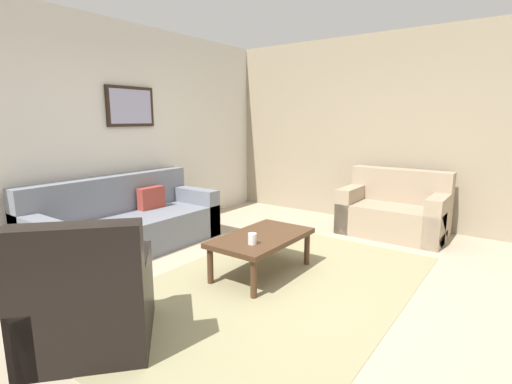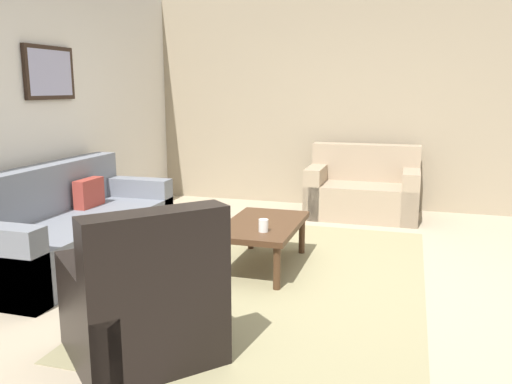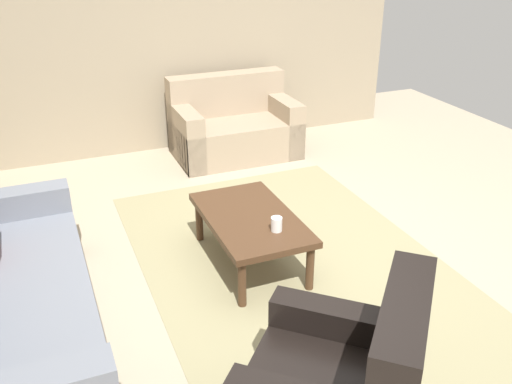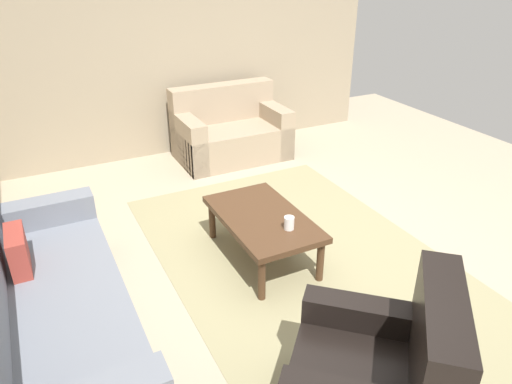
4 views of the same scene
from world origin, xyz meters
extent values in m
plane|color=tan|center=(0.00, 0.00, 0.00)|extent=(8.00, 8.00, 0.00)
cube|color=gray|center=(3.00, 0.00, 1.40)|extent=(0.12, 5.20, 2.80)
cube|color=gray|center=(0.00, 0.00, 0.00)|extent=(3.53, 2.21, 0.01)
cube|color=slate|center=(-0.12, 1.99, 0.21)|extent=(2.25, 0.93, 0.42)
cube|color=slate|center=(0.91, 1.99, 0.31)|extent=(0.20, 0.93, 0.62)
cube|color=gray|center=(2.39, -0.39, 0.21)|extent=(0.82, 1.34, 0.42)
cube|color=gray|center=(2.68, -0.39, 0.44)|extent=(0.24, 1.34, 0.88)
cube|color=gray|center=(2.39, 0.18, 0.31)|extent=(0.82, 0.20, 0.62)
cube|color=gray|center=(2.39, -0.96, 0.31)|extent=(0.82, 0.20, 0.62)
cube|color=black|center=(-1.22, 0.35, 0.30)|extent=(0.66, 0.70, 0.60)
cylinder|color=#472D1C|center=(-0.24, 0.03, 0.18)|extent=(0.06, 0.06, 0.36)
cylinder|color=#472D1C|center=(0.74, 0.03, 0.18)|extent=(0.06, 0.06, 0.36)
cylinder|color=#472D1C|center=(-0.24, 0.55, 0.18)|extent=(0.06, 0.06, 0.36)
cylinder|color=#472D1C|center=(0.74, 0.55, 0.18)|extent=(0.06, 0.06, 0.36)
cube|color=#472D1C|center=(0.25, 0.29, 0.39)|extent=(1.10, 0.64, 0.05)
cylinder|color=white|center=(-0.03, 0.20, 0.46)|extent=(0.08, 0.08, 0.11)
camera|label=1|loc=(-2.78, -1.84, 1.57)|focal=26.65mm
camera|label=2|loc=(-4.07, -0.94, 1.59)|focal=36.64mm
camera|label=3|loc=(-3.22, 1.68, 2.40)|focal=39.45mm
camera|label=4|loc=(-2.81, 1.89, 2.37)|focal=33.63mm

